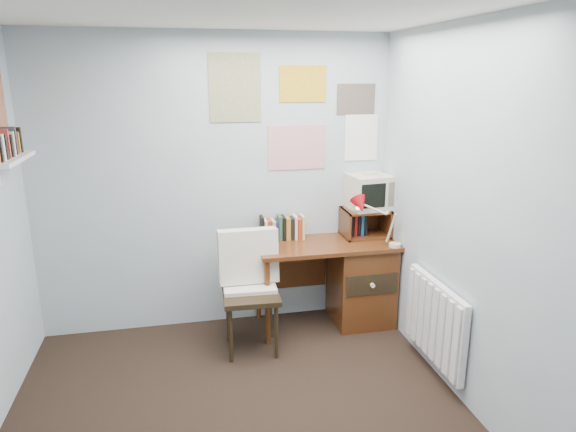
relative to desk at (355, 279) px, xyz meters
name	(u,v)px	position (x,y,z in m)	size (l,w,h in m)	color
back_wall	(216,185)	(-1.17, 0.27, 0.84)	(3.00, 0.02, 2.50)	#AAB8C2
right_wall	(498,235)	(0.33, -1.48, 0.84)	(0.02, 3.50, 2.50)	#AAB8C2
desk	(355,279)	(0.00, 0.00, 0.00)	(1.20, 0.55, 0.76)	#5C2E15
desk_chair	(251,296)	(-0.97, -0.30, 0.06)	(0.48, 0.46, 0.94)	black
desk_lamp	(396,225)	(0.26, -0.22, 0.54)	(0.26, 0.22, 0.37)	red
tv_riser	(365,223)	(0.12, 0.11, 0.48)	(0.40, 0.30, 0.25)	#5C2E15
crt_tv	(369,190)	(0.15, 0.13, 0.77)	(0.35, 0.32, 0.33)	beige
book_row	(294,226)	(-0.51, 0.18, 0.46)	(0.60, 0.14, 0.22)	#5C2E15
radiator	(435,321)	(0.29, -0.93, 0.01)	(0.09, 0.80, 0.60)	white
wall_shelf	(7,159)	(-2.57, -0.38, 1.21)	(0.20, 0.62, 0.24)	white
posters_back	(297,112)	(-0.47, 0.26, 1.44)	(1.20, 0.01, 0.90)	white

